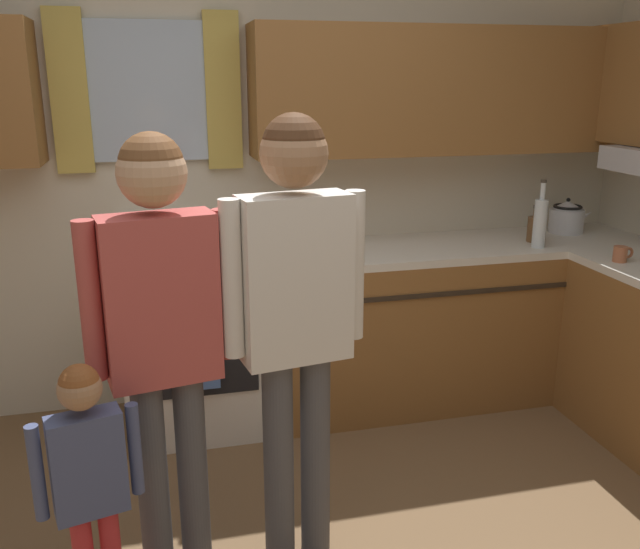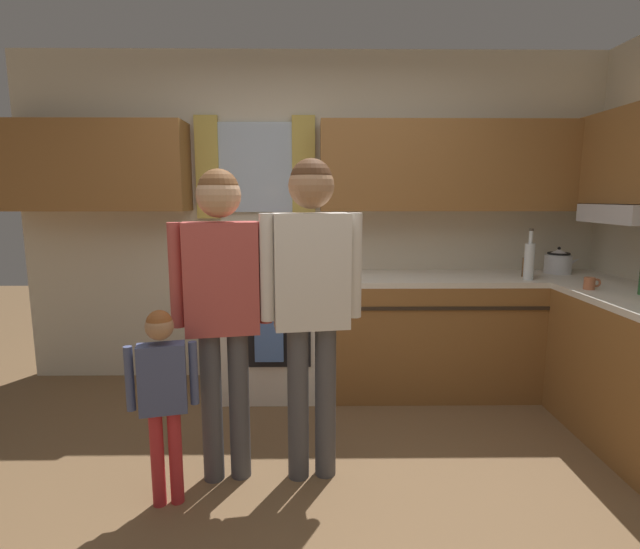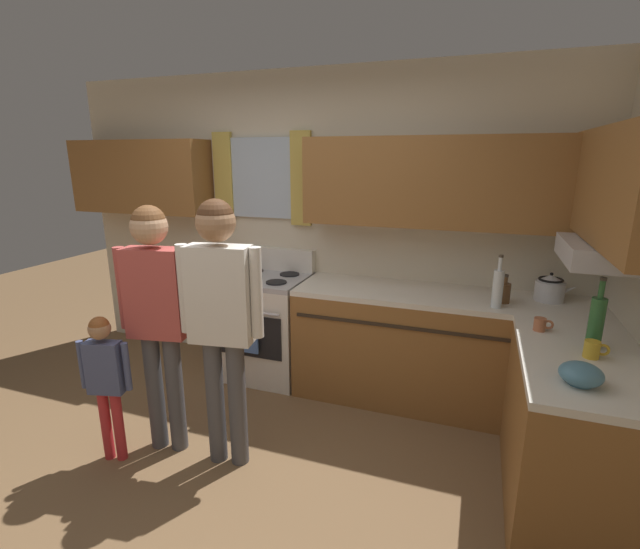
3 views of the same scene
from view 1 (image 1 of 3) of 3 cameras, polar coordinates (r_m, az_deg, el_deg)
The scene contains 10 objects.
back_wall_unit at distance 3.66m, azimuth -6.68°, elevation 11.22°, with size 4.60×0.42×2.60m.
kitchen_counter_run at distance 3.82m, azimuth 16.89°, elevation -4.85°, with size 2.21×1.76×0.90m.
stove_oven at distance 3.59m, azimuth -10.67°, elevation -5.45°, with size 0.70×0.67×1.10m.
bottle_squat_brown at distance 3.95m, azimuth 17.73°, elevation 3.77°, with size 0.08×0.08×0.21m.
bottle_tall_clear at distance 3.80m, azimuth 18.13°, elevation 4.27°, with size 0.07×0.07×0.37m.
cup_terracotta at distance 3.67m, azimuth 24.14°, elevation 1.60°, with size 0.11×0.07×0.08m.
stovetop_kettle at distance 4.25m, azimuth 20.18°, elevation 4.63°, with size 0.27×0.20×0.21m.
adult_holding_child at distance 2.28m, azimuth -13.25°, elevation -3.52°, with size 0.50×0.22×1.63m.
adult_in_plaid at distance 2.33m, azimuth -2.10°, elevation -1.86°, with size 0.51×0.23×1.68m.
small_child at distance 2.27m, azimuth -18.98°, elevation -15.69°, with size 0.32×0.14×0.97m.
Camera 1 is at (-0.43, -1.80, 1.78)m, focal length 37.79 mm.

